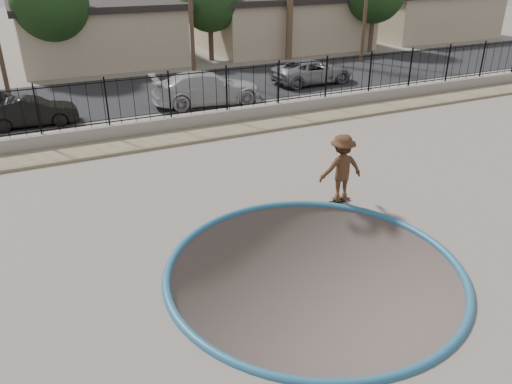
{
  "coord_description": "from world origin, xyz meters",
  "views": [
    {
      "loc": [
        -5.41,
        -9.18,
        6.67
      ],
      "look_at": [
        -0.07,
        2.0,
        0.75
      ],
      "focal_mm": 35.0,
      "sensor_mm": 36.0,
      "label": 1
    }
  ],
  "objects": [
    {
      "name": "skater",
      "position": [
        2.52,
        1.72,
        1.01
      ],
      "size": [
        1.38,
        0.9,
        2.01
      ],
      "primitive_type": "imported",
      "rotation": [
        0.0,
        0.0,
        3.02
      ],
      "color": "brown",
      "rests_on": "ground"
    },
    {
      "name": "coping_ring",
      "position": [
        0.0,
        -1.0,
        0.0
      ],
      "size": [
        7.04,
        7.04,
        0.2
      ],
      "primitive_type": "torus",
      "color": "#2A6589",
      "rests_on": "ground"
    },
    {
      "name": "car_c",
      "position": [
        2.78,
        13.44,
        0.81
      ],
      "size": [
        5.54,
        2.68,
        1.56
      ],
      "primitive_type": "imported",
      "rotation": [
        0.0,
        0.0,
        1.47
      ],
      "color": "#B9B8BB",
      "rests_on": "street"
    },
    {
      "name": "street_tree_left",
      "position": [
        -3.0,
        23.0,
        4.19
      ],
      "size": [
        4.32,
        4.32,
        6.36
      ],
      "color": "#473323",
      "rests_on": "ground"
    },
    {
      "name": "retaining_wall",
      "position": [
        0.0,
        10.3,
        0.3
      ],
      "size": [
        42.0,
        0.45,
        0.6
      ],
      "primitive_type": "cube",
      "color": "gray",
      "rests_on": "ground"
    },
    {
      "name": "bowl_pit",
      "position": [
        0.0,
        -1.0,
        0.0
      ],
      "size": [
        6.84,
        6.84,
        1.8
      ],
      "primitive_type": null,
      "color": "#4C413A",
      "rests_on": "ground"
    },
    {
      "name": "car_b",
      "position": [
        -5.17,
        13.4,
        0.64
      ],
      "size": [
        3.76,
        1.48,
        1.22
      ],
      "primitive_type": "imported",
      "rotation": [
        0.0,
        0.0,
        1.52
      ],
      "color": "black",
      "rests_on": "street"
    },
    {
      "name": "rock_strip",
      "position": [
        0.0,
        9.2,
        0.06
      ],
      "size": [
        42.0,
        1.6,
        0.11
      ],
      "primitive_type": "cube",
      "color": "tan",
      "rests_on": "ground"
    },
    {
      "name": "street_tree_mid",
      "position": [
        7.0,
        24.0,
        3.84
      ],
      "size": [
        3.96,
        3.96,
        5.83
      ],
      "color": "#473323",
      "rests_on": "ground"
    },
    {
      "name": "house_east",
      "position": [
        14.0,
        26.5,
        1.97
      ],
      "size": [
        12.6,
        8.6,
        3.9
      ],
      "color": "tan",
      "rests_on": "ground"
    },
    {
      "name": "house_center",
      "position": [
        0.0,
        26.5,
        1.97
      ],
      "size": [
        10.6,
        8.6,
        3.9
      ],
      "color": "tan",
      "rests_on": "ground"
    },
    {
      "name": "street",
      "position": [
        0.0,
        17.0,
        0.02
      ],
      "size": [
        90.0,
        8.0,
        0.04
      ],
      "primitive_type": "cube",
      "color": "black",
      "rests_on": "ground"
    },
    {
      "name": "fence",
      "position": [
        0.0,
        10.3,
        1.5
      ],
      "size": [
        40.0,
        0.04,
        1.8
      ],
      "color": "black",
      "rests_on": "retaining_wall"
    },
    {
      "name": "skateboard",
      "position": [
        2.52,
        1.72,
        0.05
      ],
      "size": [
        0.79,
        0.29,
        0.07
      ],
      "rotation": [
        0.0,
        0.0,
        0.13
      ],
      "color": "black",
      "rests_on": "ground"
    },
    {
      "name": "car_d",
      "position": [
        9.66,
        15.0,
        0.69
      ],
      "size": [
        4.81,
        2.37,
        1.31
      ],
      "primitive_type": "imported",
      "rotation": [
        0.0,
        0.0,
        1.61
      ],
      "color": "gray",
      "rests_on": "street"
    },
    {
      "name": "house_east_far",
      "position": [
        28.0,
        26.5,
        1.97
      ],
      "size": [
        11.6,
        8.6,
        3.9
      ],
      "color": "tan",
      "rests_on": "ground"
    },
    {
      "name": "ground",
      "position": [
        0.0,
        12.0,
        -1.1
      ],
      "size": [
        120.0,
        120.0,
        2.2
      ],
      "primitive_type": "cube",
      "color": "gray",
      "rests_on": "ground"
    }
  ]
}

